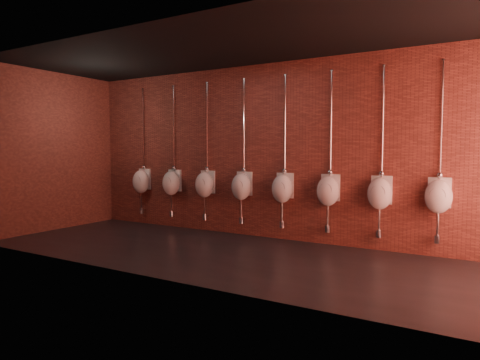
% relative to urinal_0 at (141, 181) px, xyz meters
% --- Properties ---
extents(ground, '(8.50, 8.50, 0.00)m').
position_rel_urinal_0_xyz_m(ground, '(3.17, -1.36, -0.95)').
color(ground, black).
rests_on(ground, ground).
extents(room_shell, '(8.54, 3.04, 3.22)m').
position_rel_urinal_0_xyz_m(room_shell, '(3.17, -1.36, 1.06)').
color(room_shell, black).
rests_on(room_shell, ground).
extents(urinal_0, '(0.39, 0.34, 2.72)m').
position_rel_urinal_0_xyz_m(urinal_0, '(0.00, 0.00, 0.00)').
color(urinal_0, white).
rests_on(urinal_0, ground).
extents(urinal_1, '(0.39, 0.34, 2.72)m').
position_rel_urinal_0_xyz_m(urinal_1, '(0.85, 0.00, 0.00)').
color(urinal_1, white).
rests_on(urinal_1, ground).
extents(urinal_2, '(0.39, 0.34, 2.72)m').
position_rel_urinal_0_xyz_m(urinal_2, '(1.69, 0.00, 0.00)').
color(urinal_2, white).
rests_on(urinal_2, ground).
extents(urinal_3, '(0.39, 0.34, 2.72)m').
position_rel_urinal_0_xyz_m(urinal_3, '(2.54, 0.00, 0.00)').
color(urinal_3, white).
rests_on(urinal_3, ground).
extents(urinal_4, '(0.39, 0.34, 2.72)m').
position_rel_urinal_0_xyz_m(urinal_4, '(3.38, 0.00, 0.00)').
color(urinal_4, white).
rests_on(urinal_4, ground).
extents(urinal_5, '(0.39, 0.34, 2.72)m').
position_rel_urinal_0_xyz_m(urinal_5, '(4.23, 0.00, 0.00)').
color(urinal_5, white).
rests_on(urinal_5, ground).
extents(urinal_6, '(0.39, 0.34, 2.72)m').
position_rel_urinal_0_xyz_m(urinal_6, '(5.08, 0.00, 0.00)').
color(urinal_6, white).
rests_on(urinal_6, ground).
extents(urinal_7, '(0.39, 0.34, 2.72)m').
position_rel_urinal_0_xyz_m(urinal_7, '(5.92, 0.00, 0.00)').
color(urinal_7, white).
rests_on(urinal_7, ground).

